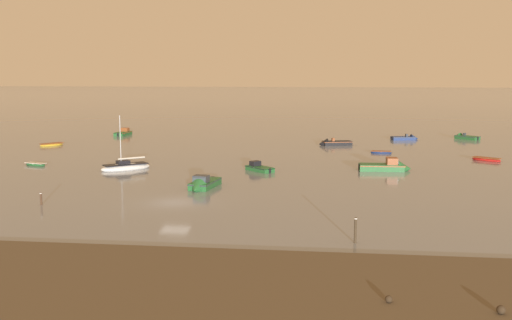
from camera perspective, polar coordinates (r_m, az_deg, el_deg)
The scene contains 18 objects.
ground_plane at distance 54.22m, azimuth -7.69°, elevation -4.01°, with size 800.00×800.00×0.00m, color gray.
mudflat_shore at distance 30.52m, azimuth -9.23°, elevation -13.83°, with size 282.99×20.61×0.17m, color brown.
tidal_rock_right at distance 31.64m, azimuth 22.13°, elevation -12.97°, with size 0.43×0.43×0.43m, color #372A1C.
seaweed_clump at distance 31.46m, azimuth 12.42°, elevation -12.71°, with size 0.37×0.37×0.37m, color #372A1C.
motorboat_moored_0 at distance 60.25m, azimuth -5.11°, elevation -2.42°, with size 2.71×5.65×2.06m.
rowboat_moored_1 at distance 79.63m, azimuth -20.10°, elevation -0.39°, with size 3.18×1.94×0.48m.
motorboat_moored_1 at distance 110.27m, azimuth 19.03°, elevation 2.02°, with size 4.44×4.53×1.62m.
motorboat_moored_2 at distance 95.98m, azimuth 7.23°, elevation 1.54°, with size 5.51×3.16×1.79m.
motorboat_moored_3 at distance 105.88m, azimuth 14.08°, elevation 1.98°, with size 4.86×2.62×1.59m.
motorboat_moored_4 at distance 113.51m, azimuth -12.30°, elevation 2.49°, with size 2.18×5.13×1.89m.
sailboat_moored_0 at distance 73.34m, azimuth -12.22°, elevation -0.65°, with size 5.85×5.29×6.77m.
rowboat_moored_3 at distance 84.26m, azimuth 20.94°, elevation 0.05°, with size 3.81×3.26×0.60m.
motorboat_moored_6 at distance 72.57m, azimuth 12.48°, elevation -0.71°, with size 6.18×2.40×2.29m.
rowboat_moored_4 at distance 87.70m, azimuth 11.74°, elevation 0.71°, with size 3.07×1.31×0.47m.
rowboat_moored_5 at distance 99.84m, azimuth -18.76°, elevation 1.38°, with size 3.37×3.76×0.60m.
motorboat_moored_7 at distance 71.01m, azimuth 0.03°, elevation -0.79°, with size 4.11×4.10×1.64m.
mooring_post_near at distance 55.96m, azimuth -19.64°, elevation -3.48°, with size 0.22×0.22×1.22m.
mooring_post_left at distance 41.68m, azimuth 9.37°, elevation -6.64°, with size 0.22×0.22×1.97m.
Camera 1 is at (13.45, -51.23, 11.56)m, focal length 42.34 mm.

